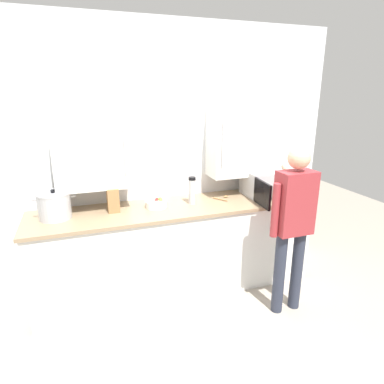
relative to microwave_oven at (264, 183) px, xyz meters
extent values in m
plane|color=#9E9384|center=(-1.05, -0.71, -1.09)|extent=(9.27, 9.27, 0.00)
cube|color=silver|center=(-1.05, 0.35, 0.31)|extent=(3.88, 0.10, 2.80)
cube|color=white|center=(-1.85, 0.14, 0.47)|extent=(0.70, 0.32, 0.78)
cylinder|color=#B7BABF|center=(-1.55, -0.03, 0.47)|extent=(0.01, 0.01, 0.47)
cube|color=white|center=(-0.26, 0.14, 0.47)|extent=(0.70, 0.32, 0.78)
cylinder|color=#B7BABF|center=(-0.55, -0.03, 0.47)|extent=(0.01, 0.01, 0.47)
cube|color=white|center=(-1.05, -0.03, -0.63)|extent=(2.91, 0.65, 0.92)
cube|color=#937A5B|center=(-1.05, -0.03, -0.16)|extent=(2.95, 0.69, 0.03)
cube|color=black|center=(-1.05, -0.34, -1.05)|extent=(2.91, 0.04, 0.09)
cube|color=#B7BABF|center=(0.03, 0.01, 0.00)|extent=(0.48, 0.37, 0.28)
cube|color=beige|center=(-0.04, 0.00, 0.00)|extent=(0.31, 0.32, 0.23)
cube|color=black|center=(0.20, -0.18, 0.00)|extent=(0.14, 0.01, 0.26)
cube|color=black|center=(-0.23, -0.34, 0.00)|extent=(0.06, 0.35, 0.26)
cylinder|color=#B7BABF|center=(-2.22, 0.01, -0.02)|extent=(0.29, 0.29, 0.23)
cylinder|color=#B7BABF|center=(-2.22, 0.01, 0.10)|extent=(0.30, 0.30, 0.02)
cylinder|color=black|center=(-2.22, 0.01, 0.12)|extent=(0.04, 0.04, 0.03)
cylinder|color=#B7BABF|center=(-2.39, 0.01, 0.06)|extent=(0.05, 0.02, 0.02)
cylinder|color=#B7BABF|center=(-2.05, 0.01, 0.06)|extent=(0.05, 0.02, 0.02)
cylinder|color=#B7BABF|center=(-0.88, -0.03, -0.01)|extent=(0.07, 0.07, 0.26)
cylinder|color=black|center=(-0.88, -0.03, 0.14)|extent=(0.08, 0.08, 0.03)
cube|color=#A37547|center=(-1.69, 0.02, -0.02)|extent=(0.11, 0.15, 0.24)
cylinder|color=black|center=(-1.73, 0.00, 0.13)|extent=(0.02, 0.02, 0.07)
cylinder|color=black|center=(-1.71, 0.00, 0.14)|extent=(0.02, 0.02, 0.09)
cylinder|color=black|center=(-1.69, 0.00, 0.12)|extent=(0.02, 0.02, 0.05)
cylinder|color=black|center=(-1.67, 0.00, 0.14)|extent=(0.02, 0.02, 0.09)
cylinder|color=black|center=(-1.65, 0.00, 0.14)|extent=(0.02, 0.02, 0.09)
cylinder|color=#A37547|center=(-0.55, -0.01, -0.13)|extent=(0.11, 0.16, 0.01)
ellipsoid|color=#A37547|center=(-0.45, 0.06, -0.13)|extent=(0.08, 0.07, 0.02)
cylinder|color=white|center=(-1.26, 0.00, -0.11)|extent=(0.22, 0.22, 0.07)
cylinder|color=slate|center=(-1.26, 0.00, -0.09)|extent=(0.18, 0.18, 0.04)
sphere|color=#5B9333|center=(-1.22, -0.01, -0.08)|extent=(0.04, 0.04, 0.04)
sphere|color=red|center=(-1.24, 0.03, -0.07)|extent=(0.05, 0.05, 0.05)
sphere|color=#5B9333|center=(-1.21, 0.02, -0.07)|extent=(0.05, 0.05, 0.05)
sphere|color=red|center=(-1.26, 0.00, -0.08)|extent=(0.04, 0.04, 0.04)
cylinder|color=#282D3D|center=(-0.25, -0.77, -0.68)|extent=(0.11, 0.11, 0.83)
cylinder|color=#282D3D|center=(-0.05, -0.77, -0.68)|extent=(0.11, 0.11, 0.83)
cube|color=maroon|center=(-0.15, -0.77, 0.03)|extent=(0.34, 0.20, 0.59)
sphere|color=#DBAD89|center=(-0.15, -0.77, 0.44)|extent=(0.20, 0.20, 0.20)
cylinder|color=#DBAD89|center=(0.02, -0.54, 0.17)|extent=(0.07, 0.48, 0.26)
cylinder|color=maroon|center=(-0.35, -0.77, -0.02)|extent=(0.07, 0.07, 0.50)
camera|label=1|loc=(-1.96, -3.12, 1.00)|focal=30.68mm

